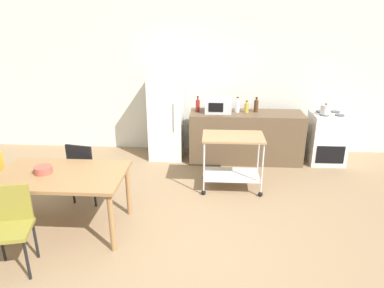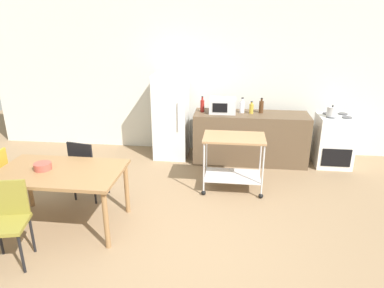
% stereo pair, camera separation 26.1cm
% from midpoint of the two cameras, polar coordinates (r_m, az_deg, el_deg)
% --- Properties ---
extents(ground_plane, '(12.00, 12.00, 0.00)m').
position_cam_midpoint_polar(ground_plane, '(4.20, -0.39, -16.02)').
color(ground_plane, '#8C7051').
extents(back_wall, '(8.40, 0.12, 2.90)m').
position_cam_midpoint_polar(back_wall, '(6.66, 3.08, 11.15)').
color(back_wall, silver).
rests_on(back_wall, ground_plane).
extents(kitchen_counter, '(2.00, 0.64, 0.90)m').
position_cam_midpoint_polar(kitchen_counter, '(6.32, 10.70, 0.99)').
color(kitchen_counter, brown).
rests_on(kitchen_counter, ground_plane).
extents(dining_table, '(1.50, 0.90, 0.75)m').
position_cam_midpoint_polar(dining_table, '(4.45, -19.35, -5.10)').
color(dining_table, olive).
rests_on(dining_table, ground_plane).
extents(chair_black, '(0.47, 0.47, 0.89)m').
position_cam_midpoint_polar(chair_black, '(5.07, -15.57, -3.45)').
color(chair_black, black).
rests_on(chair_black, ground_plane).
extents(chair_olive, '(0.48, 0.48, 0.89)m').
position_cam_midpoint_polar(chair_olive, '(4.09, -26.50, -10.83)').
color(chair_olive, olive).
rests_on(chair_olive, ground_plane).
extents(stove_oven, '(0.60, 0.61, 0.92)m').
position_cam_midpoint_polar(stove_oven, '(6.61, 23.32, 0.51)').
color(stove_oven, white).
rests_on(stove_oven, ground_plane).
extents(refrigerator, '(0.60, 0.63, 1.55)m').
position_cam_midpoint_polar(refrigerator, '(6.38, -2.29, 4.56)').
color(refrigerator, white).
rests_on(refrigerator, ground_plane).
extents(kitchen_cart, '(0.91, 0.57, 0.85)m').
position_cam_midpoint_polar(kitchen_cart, '(5.19, 8.29, -1.68)').
color(kitchen_cart, '#A37A51').
rests_on(kitchen_cart, ground_plane).
extents(bottle_hot_sauce, '(0.07, 0.07, 0.28)m').
position_cam_midpoint_polar(bottle_hot_sauce, '(6.19, 2.92, 6.36)').
color(bottle_hot_sauce, maroon).
rests_on(bottle_hot_sauce, kitchen_counter).
extents(microwave, '(0.46, 0.35, 0.26)m').
position_cam_midpoint_polar(microwave, '(6.15, 6.29, 6.32)').
color(microwave, silver).
rests_on(microwave, kitchen_counter).
extents(bottle_soda, '(0.08, 0.08, 0.27)m').
position_cam_midpoint_polar(bottle_soda, '(6.20, 9.46, 6.06)').
color(bottle_soda, silver).
rests_on(bottle_soda, kitchen_counter).
extents(bottle_soy_sauce, '(0.08, 0.08, 0.21)m').
position_cam_midpoint_polar(bottle_soy_sauce, '(6.19, 10.95, 5.78)').
color(bottle_soy_sauce, gold).
rests_on(bottle_soy_sauce, kitchen_counter).
extents(bottle_olive_oil, '(0.08, 0.08, 0.27)m').
position_cam_midpoint_polar(bottle_olive_oil, '(6.26, 12.53, 6.03)').
color(bottle_olive_oil, '#4C2D19').
rests_on(bottle_olive_oil, kitchen_counter).
extents(fruit_bowl, '(0.21, 0.21, 0.08)m').
position_cam_midpoint_polar(fruit_bowl, '(4.50, -21.88, -3.45)').
color(fruit_bowl, '#B24C3F').
rests_on(fruit_bowl, dining_table).
extents(kettle, '(0.24, 0.17, 0.19)m').
position_cam_midpoint_polar(kettle, '(6.33, 23.20, 4.94)').
color(kettle, silver).
rests_on(kettle, stove_oven).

